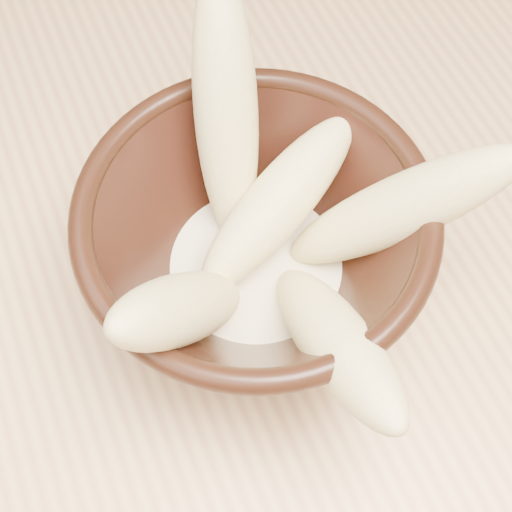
# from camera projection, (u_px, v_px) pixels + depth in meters

# --- Properties ---
(table) EXTENTS (1.20, 0.80, 0.75)m
(table) POSITION_uv_depth(u_px,v_px,m) (19.00, 355.00, 0.57)
(table) COLOR #E1B77C
(table) RESTS_ON ground
(bowl) EXTENTS (0.22, 0.22, 0.12)m
(bowl) POSITION_uv_depth(u_px,v_px,m) (256.00, 249.00, 0.45)
(bowl) COLOR black
(bowl) RESTS_ON table
(milk_puddle) EXTENTS (0.12, 0.12, 0.02)m
(milk_puddle) POSITION_uv_depth(u_px,v_px,m) (256.00, 269.00, 0.47)
(milk_puddle) COLOR beige
(milk_puddle) RESTS_ON bowl
(banana_upright) EXTENTS (0.08, 0.14, 0.17)m
(banana_upright) POSITION_uv_depth(u_px,v_px,m) (226.00, 111.00, 0.44)
(banana_upright) COLOR #CAB977
(banana_upright) RESTS_ON bowl
(banana_left) EXTENTS (0.12, 0.10, 0.14)m
(banana_left) POSITION_uv_depth(u_px,v_px,m) (182.00, 309.00, 0.39)
(banana_left) COLOR #CAB977
(banana_left) RESTS_ON bowl
(banana_right) EXTENTS (0.15, 0.09, 0.14)m
(banana_right) POSITION_uv_depth(u_px,v_px,m) (398.00, 209.00, 0.42)
(banana_right) COLOR #CAB977
(banana_right) RESTS_ON bowl
(banana_across) EXTENTS (0.15, 0.10, 0.07)m
(banana_across) POSITION_uv_depth(u_px,v_px,m) (278.00, 202.00, 0.45)
(banana_across) COLOR #CAB977
(banana_across) RESTS_ON bowl
(banana_front) EXTENTS (0.05, 0.16, 0.12)m
(banana_front) POSITION_uv_depth(u_px,v_px,m) (335.00, 341.00, 0.40)
(banana_front) COLOR #CAB977
(banana_front) RESTS_ON bowl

